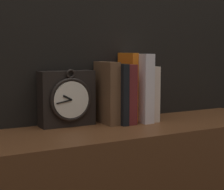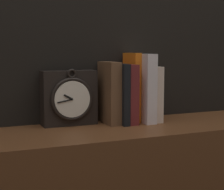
% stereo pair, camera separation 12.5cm
% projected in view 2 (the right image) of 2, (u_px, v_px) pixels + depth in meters
% --- Properties ---
extents(wall_back, '(6.00, 0.05, 2.60)m').
position_uv_depth(wall_back, '(92.00, 24.00, 1.40)').
color(wall_back, black).
rests_on(wall_back, ground_plane).
extents(clock, '(0.19, 0.08, 0.20)m').
position_uv_depth(clock, '(69.00, 98.00, 1.32)').
color(clock, black).
rests_on(clock, bookshelf).
extents(book_slot0_brown, '(0.04, 0.13, 0.22)m').
position_uv_depth(book_slot0_brown, '(109.00, 93.00, 1.35)').
color(book_slot0_brown, brown).
rests_on(book_slot0_brown, bookshelf).
extents(book_slot1_black, '(0.02, 0.15, 0.22)m').
position_uv_depth(book_slot1_black, '(119.00, 94.00, 1.35)').
color(book_slot1_black, black).
rests_on(book_slot1_black, bookshelf).
extents(book_slot2_maroon, '(0.03, 0.15, 0.21)m').
position_uv_depth(book_slot2_maroon, '(126.00, 93.00, 1.37)').
color(book_slot2_maroon, maroon).
rests_on(book_slot2_maroon, bookshelf).
extents(book_slot3_orange, '(0.02, 0.11, 0.25)m').
position_uv_depth(book_slot3_orange, '(132.00, 87.00, 1.39)').
color(book_slot3_orange, orange).
rests_on(book_slot3_orange, bookshelf).
extents(book_slot4_white, '(0.04, 0.15, 0.25)m').
position_uv_depth(book_slot4_white, '(142.00, 88.00, 1.39)').
color(book_slot4_white, silver).
rests_on(book_slot4_white, bookshelf).
extents(book_slot5_cream, '(0.03, 0.14, 0.20)m').
position_uv_depth(book_slot5_cream, '(150.00, 93.00, 1.41)').
color(book_slot5_cream, beige).
rests_on(book_slot5_cream, bookshelf).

